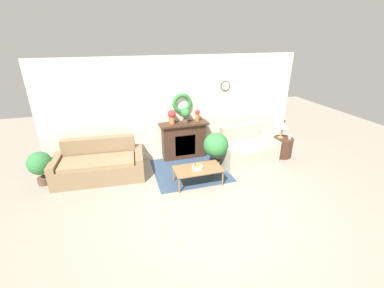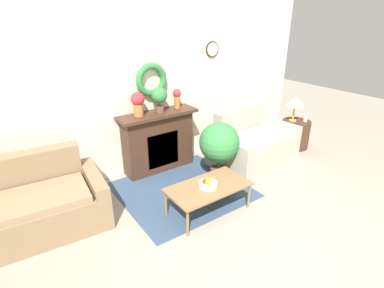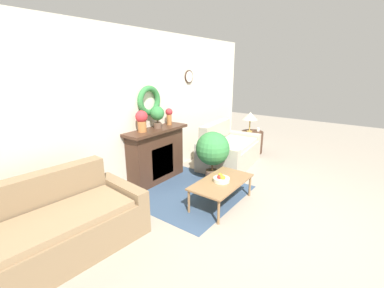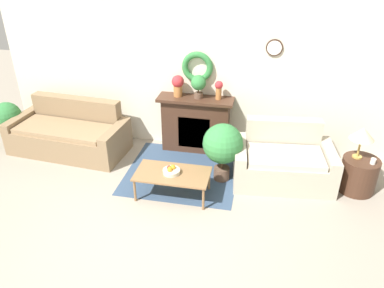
% 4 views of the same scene
% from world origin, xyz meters
% --- Properties ---
extents(ground_plane, '(16.00, 16.00, 0.00)m').
position_xyz_m(ground_plane, '(0.00, 0.00, 0.00)').
color(ground_plane, gray).
extents(floor_rug, '(1.80, 1.69, 0.01)m').
position_xyz_m(floor_rug, '(0.06, 1.74, 0.00)').
color(floor_rug, '#334760').
rests_on(floor_rug, ground_plane).
extents(wall_back, '(6.80, 0.17, 2.70)m').
position_xyz_m(wall_back, '(0.00, 2.75, 1.35)').
color(wall_back, beige).
rests_on(wall_back, ground_plane).
extents(fireplace, '(1.30, 0.41, 1.01)m').
position_xyz_m(fireplace, '(0.12, 2.54, 0.51)').
color(fireplace, '#42281C').
rests_on(fireplace, ground_plane).
extents(couch_left, '(2.11, 1.10, 0.89)m').
position_xyz_m(couch_left, '(-2.09, 2.07, 0.32)').
color(couch_left, '#846B4C').
rests_on(couch_left, ground_plane).
extents(loveseat_right, '(1.60, 1.07, 0.91)m').
position_xyz_m(loveseat_right, '(1.65, 1.86, 0.32)').
color(loveseat_right, '#B2A893').
rests_on(loveseat_right, ground_plane).
extents(coffee_table, '(1.09, 0.59, 0.39)m').
position_xyz_m(coffee_table, '(0.06, 1.10, 0.36)').
color(coffee_table, olive).
rests_on(coffee_table, ground_plane).
extents(fruit_bowl, '(0.25, 0.25, 0.12)m').
position_xyz_m(fruit_bowl, '(0.04, 1.10, 0.43)').
color(fruit_bowl, beige).
rests_on(fruit_bowl, coffee_table).
extents(side_table_by_loveseat, '(0.54, 0.54, 0.54)m').
position_xyz_m(side_table_by_loveseat, '(2.77, 1.80, 0.27)').
color(side_table_by_loveseat, '#42281C').
rests_on(side_table_by_loveseat, ground_plane).
extents(table_lamp, '(0.35, 0.35, 0.49)m').
position_xyz_m(table_lamp, '(2.70, 1.85, 0.93)').
color(table_lamp, '#B28E42').
rests_on(table_lamp, side_table_by_loveseat).
extents(mug, '(0.07, 0.07, 0.09)m').
position_xyz_m(mug, '(2.89, 1.70, 0.58)').
color(mug, silver).
rests_on(mug, side_table_by_loveseat).
extents(vase_on_mantel_left, '(0.21, 0.21, 0.37)m').
position_xyz_m(vase_on_mantel_left, '(-0.19, 2.55, 1.22)').
color(vase_on_mantel_left, '#AD6B38').
rests_on(vase_on_mantel_left, fireplace).
extents(vase_on_mantel_right, '(0.14, 0.14, 0.32)m').
position_xyz_m(vase_on_mantel_right, '(0.51, 2.55, 1.19)').
color(vase_on_mantel_right, '#AD6B38').
rests_on(vase_on_mantel_right, fireplace).
extents(potted_plant_on_mantel, '(0.26, 0.26, 0.40)m').
position_xyz_m(potted_plant_on_mantel, '(0.17, 2.53, 1.26)').
color(potted_plant_on_mantel, brown).
rests_on(potted_plant_on_mantel, fireplace).
extents(potted_plant_floor_by_loveseat, '(0.62, 0.62, 0.95)m').
position_xyz_m(potted_plant_floor_by_loveseat, '(0.71, 1.68, 0.61)').
color(potted_plant_floor_by_loveseat, brown).
rests_on(potted_plant_floor_by_loveseat, ground_plane).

